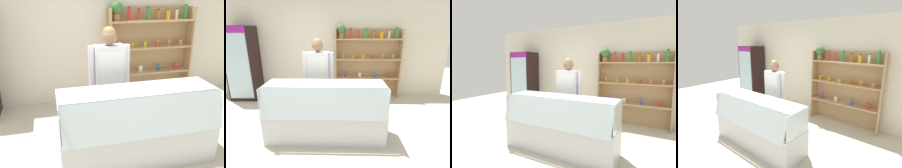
% 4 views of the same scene
% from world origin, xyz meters
% --- Properties ---
extents(ground_plane, '(12.00, 12.00, 0.00)m').
position_xyz_m(ground_plane, '(0.00, 0.00, 0.00)').
color(ground_plane, beige).
extents(back_wall, '(6.80, 0.10, 2.70)m').
position_xyz_m(back_wall, '(0.00, 2.23, 1.35)').
color(back_wall, silver).
rests_on(back_wall, ground).
extents(drinks_fridge, '(0.71, 0.60, 1.95)m').
position_xyz_m(drinks_fridge, '(-2.19, 1.82, 0.98)').
color(drinks_fridge, black).
rests_on(drinks_fridge, ground).
extents(shelving_unit, '(1.77, 0.29, 1.99)m').
position_xyz_m(shelving_unit, '(1.11, 2.04, 1.10)').
color(shelving_unit, tan).
rests_on(shelving_unit, ground).
extents(deli_display_case, '(2.04, 0.71, 1.01)m').
position_xyz_m(deli_display_case, '(0.19, -0.00, 0.31)').
color(deli_display_case, silver).
rests_on(deli_display_case, ground).
extents(shop_clerk, '(0.62, 0.25, 1.70)m').
position_xyz_m(shop_clerk, '(-0.01, 0.71, 1.01)').
color(shop_clerk, '#383D51').
rests_on(shop_clerk, ground).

